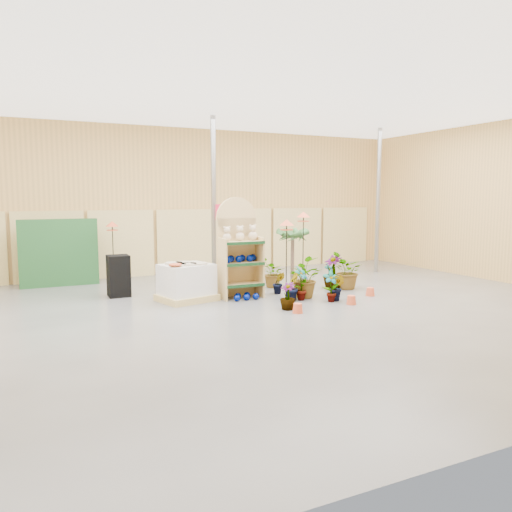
{
  "coord_description": "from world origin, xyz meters",
  "views": [
    {
      "loc": [
        -4.73,
        -9.06,
        2.41
      ],
      "look_at": [
        0.3,
        1.5,
        1.0
      ],
      "focal_mm": 35.0,
      "sensor_mm": 36.0,
      "label": 1
    }
  ],
  "objects_px": {
    "potted_plant_2": "(303,278)",
    "bird_table_front": "(287,225)",
    "display_shelf": "(238,252)",
    "pallet_stack": "(187,282)"
  },
  "relations": [
    {
      "from": "display_shelf",
      "to": "potted_plant_2",
      "type": "relative_size",
      "value": 2.51
    },
    {
      "from": "display_shelf",
      "to": "pallet_stack",
      "type": "bearing_deg",
      "value": 179.28
    },
    {
      "from": "display_shelf",
      "to": "potted_plant_2",
      "type": "height_order",
      "value": "display_shelf"
    },
    {
      "from": "pallet_stack",
      "to": "potted_plant_2",
      "type": "height_order",
      "value": "potted_plant_2"
    },
    {
      "from": "pallet_stack",
      "to": "display_shelf",
      "type": "bearing_deg",
      "value": -16.68
    },
    {
      "from": "potted_plant_2",
      "to": "display_shelf",
      "type": "bearing_deg",
      "value": 149.85
    },
    {
      "from": "display_shelf",
      "to": "pallet_stack",
      "type": "distance_m",
      "value": 1.44
    },
    {
      "from": "display_shelf",
      "to": "pallet_stack",
      "type": "height_order",
      "value": "display_shelf"
    },
    {
      "from": "potted_plant_2",
      "to": "bird_table_front",
      "type": "bearing_deg",
      "value": -171.55
    },
    {
      "from": "pallet_stack",
      "to": "potted_plant_2",
      "type": "relative_size",
      "value": 1.48
    }
  ]
}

